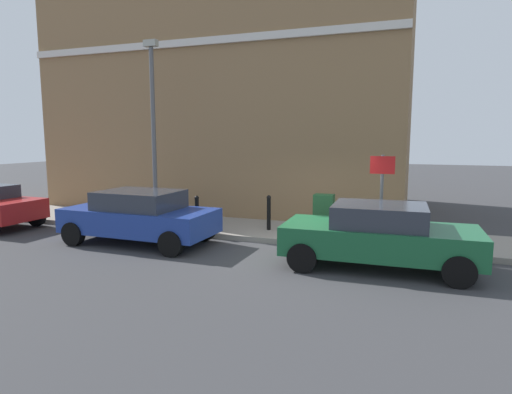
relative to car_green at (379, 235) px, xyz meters
The scene contains 10 objects.
ground 1.83m from the car_green, 70.06° to the left, with size 80.00×80.00×0.00m, color #38383A.
sidewalk 8.00m from the car_green, 71.69° to the left, with size 2.53×30.00×0.15m, color gray.
corner_building 10.74m from the car_green, 40.07° to the left, with size 7.85×13.72×9.42m.
car_green is the anchor object (origin of this frame).
car_blue 6.30m from the car_green, 89.12° to the left, with size 1.98×4.16×1.45m.
utility_cabinet 2.77m from the car_green, 37.04° to the left, with size 0.46×0.61×1.15m.
bollard_near_cabinet 4.06m from the car_green, 55.24° to the left, with size 0.14×0.14×1.04m.
bollard_far_kerb 5.50m from the car_green, 74.26° to the left, with size 0.14×0.14×1.04m.
street_sign 1.74m from the car_green, ahead, with size 0.08×0.60×2.30m.
lamppost 7.94m from the car_green, 72.70° to the left, with size 0.20×0.44×5.72m.
Camera 1 is at (-10.24, -2.22, 2.87)m, focal length 30.31 mm.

